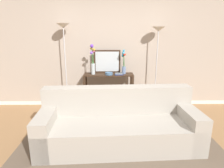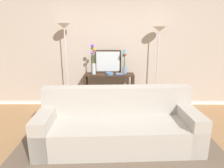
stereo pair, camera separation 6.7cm
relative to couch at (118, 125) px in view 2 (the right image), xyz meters
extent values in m
cube|color=#9E754C|center=(-0.10, -0.21, -0.32)|extent=(16.00, 16.00, 0.02)
cube|color=white|center=(-0.10, 1.82, -0.27)|extent=(12.00, 0.15, 0.09)
cube|color=#B7A899|center=(-0.10, 1.82, 1.05)|extent=(12.00, 0.14, 2.55)
cube|color=brown|center=(0.00, -0.16, -0.31)|extent=(3.20, 1.71, 0.01)
cube|color=#ADA89E|center=(0.00, -0.06, -0.10)|extent=(2.50, 1.03, 0.42)
cube|color=#ADA89E|center=(-0.01, 0.26, 0.34)|extent=(2.46, 0.38, 0.46)
cube|color=#ADA89E|center=(-1.10, -0.12, -0.01)|extent=(0.29, 0.92, 0.60)
cube|color=#ADA89E|center=(1.11, -0.01, -0.01)|extent=(0.29, 0.92, 0.60)
cube|color=#382619|center=(-0.17, 1.45, 0.52)|extent=(1.12, 0.34, 0.03)
cube|color=#382619|center=(-0.17, 1.45, -0.17)|extent=(1.03, 0.29, 0.01)
cube|color=#382619|center=(-0.70, 1.31, 0.10)|extent=(0.05, 0.05, 0.82)
cube|color=#382619|center=(0.36, 1.31, 0.10)|extent=(0.05, 0.05, 0.82)
cube|color=#382619|center=(-0.70, 1.60, 0.10)|extent=(0.05, 0.05, 0.82)
cube|color=#382619|center=(0.36, 1.60, 0.10)|extent=(0.05, 0.05, 0.82)
cylinder|color=silver|center=(-1.13, 1.48, -0.30)|extent=(0.26, 0.26, 0.02)
cylinder|color=silver|center=(-1.13, 1.48, 0.62)|extent=(0.02, 0.02, 1.82)
cone|color=silver|center=(-1.13, 1.48, 1.58)|extent=(0.28, 0.28, 0.10)
cylinder|color=silver|center=(0.91, 1.48, -0.30)|extent=(0.26, 0.26, 0.02)
cylinder|color=silver|center=(0.91, 1.48, 0.59)|extent=(0.02, 0.02, 1.75)
cone|color=silver|center=(0.91, 1.48, 1.51)|extent=(0.28, 0.28, 0.10)
cube|color=#382619|center=(-0.20, 1.60, 0.79)|extent=(0.61, 0.02, 0.52)
cube|color=silver|center=(-0.20, 1.59, 0.79)|extent=(0.54, 0.01, 0.45)
cylinder|color=silver|center=(-0.52, 1.43, 0.65)|extent=(0.09, 0.09, 0.24)
cylinder|color=#3D7538|center=(-0.52, 1.41, 0.97)|extent=(0.06, 0.02, 0.38)
sphere|color=#6E3ADE|center=(-0.53, 1.39, 1.16)|extent=(0.07, 0.07, 0.07)
cylinder|color=#3D7538|center=(-0.50, 1.43, 0.92)|extent=(0.02, 0.04, 0.30)
sphere|color=gold|center=(-0.48, 1.44, 1.08)|extent=(0.06, 0.06, 0.06)
cylinder|color=#3D7538|center=(-0.53, 1.43, 0.94)|extent=(0.03, 0.04, 0.32)
sphere|color=gold|center=(-0.54, 1.45, 1.10)|extent=(0.05, 0.05, 0.05)
cylinder|color=#3D7538|center=(-0.53, 1.42, 0.89)|extent=(0.03, 0.03, 0.24)
sphere|color=#7E4DE5|center=(-0.54, 1.40, 1.01)|extent=(0.06, 0.06, 0.06)
cylinder|color=#3D7538|center=(-0.51, 1.44, 0.91)|extent=(0.03, 0.02, 0.27)
sphere|color=#E94E99|center=(-0.50, 1.45, 1.04)|extent=(0.06, 0.06, 0.06)
cylinder|color=#6B84AD|center=(0.18, 1.48, 0.61)|extent=(0.09, 0.09, 0.16)
cylinder|color=#3D7538|center=(0.18, 1.46, 0.83)|extent=(0.02, 0.01, 0.27)
sphere|color=red|center=(0.19, 1.44, 0.97)|extent=(0.05, 0.05, 0.05)
cylinder|color=#3D7538|center=(0.17, 1.46, 0.88)|extent=(0.03, 0.01, 0.36)
sphere|color=#36A5D5|center=(0.17, 1.44, 1.06)|extent=(0.05, 0.05, 0.05)
cylinder|color=#3D7538|center=(0.17, 1.49, 0.82)|extent=(0.02, 0.02, 0.24)
sphere|color=#28AAE1|center=(0.15, 1.50, 0.94)|extent=(0.06, 0.06, 0.06)
cylinder|color=#3D7538|center=(0.17, 1.46, 0.85)|extent=(0.02, 0.02, 0.31)
sphere|color=#419DC4|center=(0.16, 1.45, 1.00)|extent=(0.07, 0.07, 0.07)
cylinder|color=#4C7093|center=(-0.16, 1.35, 0.56)|extent=(0.17, 0.17, 0.05)
torus|color=#4C7093|center=(-0.16, 1.35, 0.58)|extent=(0.17, 0.17, 0.01)
cube|color=navy|center=(0.06, 1.35, 0.54)|extent=(0.19, 0.15, 0.01)
cube|color=slate|center=(0.06, 1.36, 0.56)|extent=(0.17, 0.13, 0.02)
cube|color=#1E7075|center=(-0.61, 1.45, -0.26)|extent=(0.03, 0.15, 0.10)
cube|color=tan|center=(-0.57, 1.45, -0.25)|extent=(0.05, 0.17, 0.12)
cube|color=maroon|center=(-0.51, 1.45, -0.26)|extent=(0.05, 0.17, 0.11)
cube|color=#BC3328|center=(-0.46, 1.45, -0.25)|extent=(0.04, 0.14, 0.12)
cube|color=#B77F33|center=(-0.42, 1.45, -0.25)|extent=(0.04, 0.15, 0.12)
cube|color=silver|center=(-0.37, 1.45, -0.26)|extent=(0.04, 0.15, 0.11)
cube|color=gold|center=(-0.33, 1.45, -0.25)|extent=(0.04, 0.16, 0.12)
cube|color=navy|center=(-0.28, 1.45, -0.26)|extent=(0.05, 0.14, 0.11)
camera|label=1|loc=(-0.14, -2.81, 1.43)|focal=30.85mm
camera|label=2|loc=(-0.08, -2.81, 1.43)|focal=30.85mm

